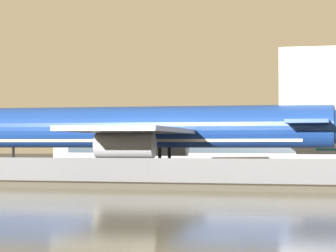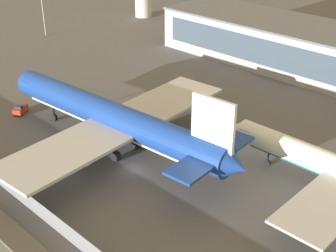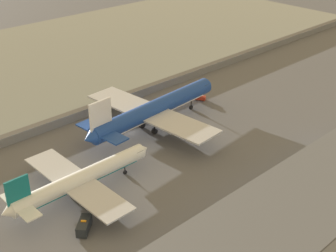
# 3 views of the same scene
# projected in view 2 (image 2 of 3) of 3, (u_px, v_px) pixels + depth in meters

# --- Properties ---
(ground_plane) EXTENTS (500.00, 500.00, 0.00)m
(ground_plane) POSITION_uv_depth(u_px,v_px,m) (132.00, 170.00, 71.58)
(ground_plane) COLOR #565659
(shoreline_seawall) EXTENTS (320.00, 3.00, 0.50)m
(shoreline_seawall) POSITION_uv_depth(u_px,v_px,m) (9.00, 233.00, 58.45)
(shoreline_seawall) COLOR #474238
(shoreline_seawall) RESTS_ON ground
(perimeter_fence) EXTENTS (280.00, 0.10, 2.53)m
(perimeter_fence) POSITION_uv_depth(u_px,v_px,m) (40.00, 210.00, 60.83)
(perimeter_fence) COLOR slate
(perimeter_fence) RESTS_ON ground
(cargo_jet_blue) EXTENTS (50.15, 43.12, 14.69)m
(cargo_jet_blue) POSITION_uv_depth(u_px,v_px,m) (115.00, 119.00, 74.62)
(cargo_jet_blue) COLOR #193D93
(cargo_jet_blue) RESTS_ON ground
(baggage_tug) EXTENTS (3.06, 3.56, 1.80)m
(baggage_tug) POSITION_uv_depth(u_px,v_px,m) (20.00, 110.00, 88.59)
(baggage_tug) COLOR red
(baggage_tug) RESTS_ON ground
(terminal_building) EXTENTS (76.04, 19.51, 10.39)m
(terminal_building) POSITION_uv_depth(u_px,v_px,m) (313.00, 50.00, 105.74)
(terminal_building) COLOR #9EA3AD
(terminal_building) RESTS_ON ground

